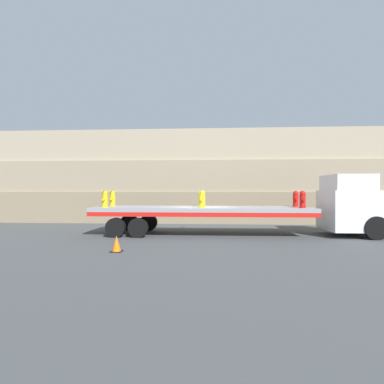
{
  "coord_description": "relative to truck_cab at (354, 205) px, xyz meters",
  "views": [
    {
      "loc": [
        0.43,
        -14.85,
        2.16
      ],
      "look_at": [
        -0.5,
        0.0,
        2.11
      ],
      "focal_mm": 28.0,
      "sensor_mm": 36.0,
      "label": 1
    }
  ],
  "objects": [
    {
      "name": "ground_plane",
      "position": [
        -7.32,
        0.0,
        -1.48
      ],
      "size": [
        120.0,
        120.0,
        0.0
      ],
      "primitive_type": "plane",
      "color": "#3F4244"
    },
    {
      "name": "rock_cliff",
      "position": [
        -7.32,
        6.25,
        1.67
      ],
      "size": [
        60.0,
        3.3,
        6.31
      ],
      "color": "#84755B",
      "rests_on": "ground_plane"
    },
    {
      "name": "truck_cab",
      "position": [
        0.0,
        0.0,
        0.0
      ],
      "size": [
        2.61,
        2.62,
        2.93
      ],
      "color": "silver",
      "rests_on": "ground_plane"
    },
    {
      "name": "flatbed_trailer",
      "position": [
        -7.85,
        0.0,
        -0.35
      ],
      "size": [
        10.65,
        2.68,
        1.37
      ],
      "color": "gray",
      "rests_on": "ground_plane"
    },
    {
      "name": "fire_hydrant_yellow_near_0",
      "position": [
        -12.04,
        -0.57,
        0.27
      ],
      "size": [
        0.34,
        0.49,
        0.81
      ],
      "color": "gold",
      "rests_on": "flatbed_trailer"
    },
    {
      "name": "fire_hydrant_yellow_far_0",
      "position": [
        -12.04,
        0.57,
        0.27
      ],
      "size": [
        0.34,
        0.49,
        0.81
      ],
      "color": "gold",
      "rests_on": "flatbed_trailer"
    },
    {
      "name": "fire_hydrant_yellow_near_1",
      "position": [
        -7.32,
        -0.57,
        0.27
      ],
      "size": [
        0.34,
        0.49,
        0.81
      ],
      "color": "gold",
      "rests_on": "flatbed_trailer"
    },
    {
      "name": "fire_hydrant_yellow_far_1",
      "position": [
        -7.32,
        0.57,
        0.27
      ],
      "size": [
        0.34,
        0.49,
        0.81
      ],
      "color": "gold",
      "rests_on": "flatbed_trailer"
    },
    {
      "name": "fire_hydrant_red_near_2",
      "position": [
        -2.6,
        -0.57,
        0.27
      ],
      "size": [
        0.34,
        0.49,
        0.81
      ],
      "color": "red",
      "rests_on": "flatbed_trailer"
    },
    {
      "name": "fire_hydrant_red_far_2",
      "position": [
        -2.6,
        0.57,
        0.27
      ],
      "size": [
        0.34,
        0.49,
        0.81
      ],
      "color": "red",
      "rests_on": "flatbed_trailer"
    },
    {
      "name": "cargo_strap_rear",
      "position": [
        -12.04,
        0.0,
        0.69
      ],
      "size": [
        0.05,
        2.78,
        0.01
      ],
      "color": "yellow",
      "rests_on": "fire_hydrant_yellow_near_0"
    },
    {
      "name": "cargo_strap_middle",
      "position": [
        -7.32,
        0.0,
        0.69
      ],
      "size": [
        0.05,
        2.78,
        0.01
      ],
      "color": "yellow",
      "rests_on": "fire_hydrant_yellow_near_1"
    },
    {
      "name": "traffic_cone",
      "position": [
        -10.23,
        -4.43,
        -1.21
      ],
      "size": [
        0.41,
        0.41,
        0.57
      ],
      "color": "black",
      "rests_on": "ground_plane"
    }
  ]
}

